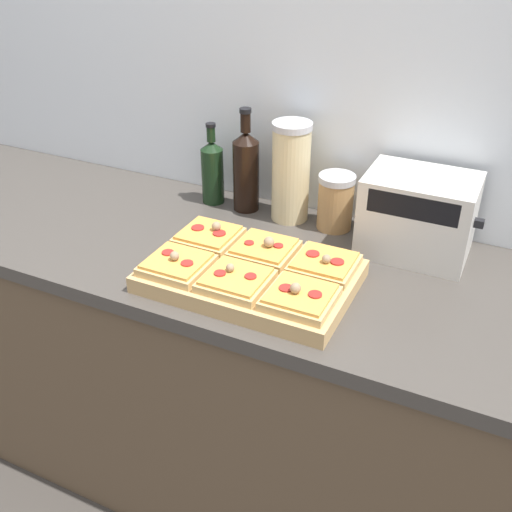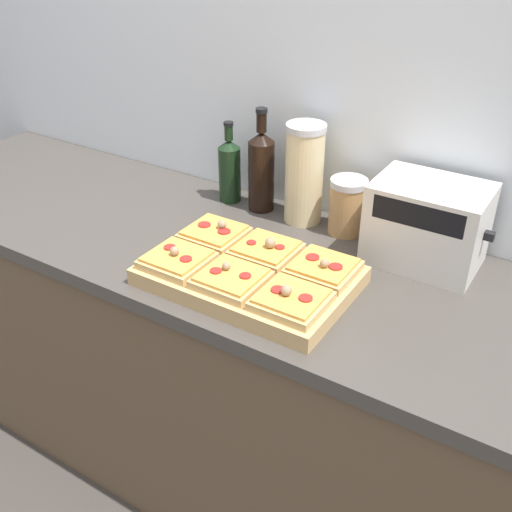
% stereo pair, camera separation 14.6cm
% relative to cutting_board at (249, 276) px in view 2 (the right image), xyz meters
% --- Properties ---
extents(wall_back, '(6.00, 0.06, 2.50)m').
position_rel_cutting_board_xyz_m(wall_back, '(-0.05, 0.48, 0.35)').
color(wall_back, silver).
rests_on(wall_back, ground_plane).
extents(kitchen_counter, '(2.63, 0.67, 0.88)m').
position_rel_cutting_board_xyz_m(kitchen_counter, '(-0.05, 0.13, -0.46)').
color(kitchen_counter, brown).
rests_on(kitchen_counter, ground_plane).
extents(cutting_board, '(0.50, 0.33, 0.04)m').
position_rel_cutting_board_xyz_m(cutting_board, '(0.00, 0.00, 0.00)').
color(cutting_board, tan).
rests_on(cutting_board, kitchen_counter).
extents(pizza_slice_back_left, '(0.15, 0.15, 0.05)m').
position_rel_cutting_board_xyz_m(pizza_slice_back_left, '(-0.16, 0.08, 0.04)').
color(pizza_slice_back_left, tan).
rests_on(pizza_slice_back_left, cutting_board).
extents(pizza_slice_back_center, '(0.15, 0.15, 0.06)m').
position_rel_cutting_board_xyz_m(pizza_slice_back_center, '(0.00, 0.08, 0.04)').
color(pizza_slice_back_center, tan).
rests_on(pizza_slice_back_center, cutting_board).
extents(pizza_slice_back_right, '(0.15, 0.15, 0.05)m').
position_rel_cutting_board_xyz_m(pizza_slice_back_right, '(0.16, 0.08, 0.04)').
color(pizza_slice_back_right, tan).
rests_on(pizza_slice_back_right, cutting_board).
extents(pizza_slice_front_left, '(0.15, 0.15, 0.05)m').
position_rel_cutting_board_xyz_m(pizza_slice_front_left, '(-0.16, -0.08, 0.04)').
color(pizza_slice_front_left, tan).
rests_on(pizza_slice_front_left, cutting_board).
extents(pizza_slice_front_center, '(0.15, 0.15, 0.05)m').
position_rel_cutting_board_xyz_m(pizza_slice_front_center, '(-0.00, -0.08, 0.04)').
color(pizza_slice_front_center, tan).
rests_on(pizza_slice_front_center, cutting_board).
extents(pizza_slice_front_right, '(0.15, 0.15, 0.05)m').
position_rel_cutting_board_xyz_m(pizza_slice_front_right, '(0.16, -0.08, 0.04)').
color(pizza_slice_front_right, tan).
rests_on(pizza_slice_front_right, cutting_board).
extents(olive_oil_bottle, '(0.07, 0.07, 0.25)m').
position_rel_cutting_board_xyz_m(olive_oil_bottle, '(-0.31, 0.37, 0.08)').
color(olive_oil_bottle, black).
rests_on(olive_oil_bottle, kitchen_counter).
extents(wine_bottle, '(0.08, 0.08, 0.31)m').
position_rel_cutting_board_xyz_m(wine_bottle, '(-0.19, 0.37, 0.11)').
color(wine_bottle, black).
rests_on(wine_bottle, kitchen_counter).
extents(grain_jar_tall, '(0.11, 0.11, 0.29)m').
position_rel_cutting_board_xyz_m(grain_jar_tall, '(-0.05, 0.37, 0.12)').
color(grain_jar_tall, beige).
rests_on(grain_jar_tall, kitchen_counter).
extents(grain_jar_short, '(0.10, 0.10, 0.16)m').
position_rel_cutting_board_xyz_m(grain_jar_short, '(0.09, 0.37, 0.06)').
color(grain_jar_short, '#AD7F4C').
rests_on(grain_jar_short, kitchen_counter).
extents(toaster_oven, '(0.30, 0.20, 0.22)m').
position_rel_cutting_board_xyz_m(toaster_oven, '(0.32, 0.33, 0.09)').
color(toaster_oven, beige).
rests_on(toaster_oven, kitchen_counter).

